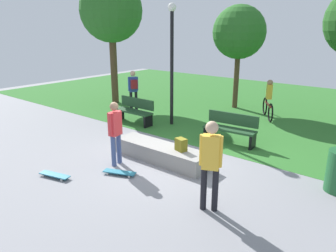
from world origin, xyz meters
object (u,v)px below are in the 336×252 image
Objects in this scene: tree_broad_elm at (239,33)px; cyclist_on_bicycle at (268,102)px; backpack_on_ledge at (181,145)px; skater_watching at (211,159)px; tree_young_birch at (111,11)px; park_bench_near_path at (230,128)px; skateboard_spare at (55,175)px; skater_performing_trick at (115,129)px; skateboard_by_ledge at (119,172)px; pedestrian_with_backpack at (133,87)px; lamp_post at (172,53)px; park_bench_center_lawn at (135,110)px; concrete_ledge at (161,153)px.

cyclist_on_bicycle is (1.77, -0.70, -2.55)m from tree_broad_elm.
backpack_on_ledge is 2.12m from skater_watching.
skater_watching reaches higher than backpack_on_ledge.
tree_young_birch is at bearing -151.44° from tree_broad_elm.
cyclist_on_bicycle reaches higher than park_bench_near_path.
skater_performing_trick is at bearing 68.11° from skateboard_spare.
tree_broad_elm is (-1.02, 7.83, 3.11)m from skateboard_by_ledge.
tree_young_birch is 3.24× the size of pedestrian_with_backpack.
skater_performing_trick reaches higher than skateboard_spare.
backpack_on_ledge is at bearing -93.48° from park_bench_near_path.
lamp_post is at bearing 111.56° from skateboard_by_ledge.
pedestrian_with_backpack reaches higher than backpack_on_ledge.
park_bench_center_lawn is at bearing -13.46° from backpack_on_ledge.
skater_watching is at bearing 16.99° from skateboard_spare.
tree_broad_elm is 2.55× the size of pedestrian_with_backpack.
lamp_post is 2.67× the size of cyclist_on_bicycle.
tree_broad_elm is at bearing 28.56° from tree_young_birch.
skateboard_by_ledge is at bearing 72.83° from backpack_on_ledge.
lamp_post reaches higher than skateboard_spare.
lamp_post reaches higher than skater_performing_trick.
pedestrian_with_backpack is at bearing 117.64° from skateboard_spare.
skater_performing_trick reaches higher than concrete_ledge.
pedestrian_with_backpack is (-6.53, 4.58, -0.05)m from skater_watching.
skateboard_by_ledge is 8.49m from tree_broad_elm.
park_bench_center_lawn is at bearing 129.59° from skateboard_by_ledge.
backpack_on_ledge is at bearing 34.41° from skater_performing_trick.
skater_performing_trick is 1.79m from skateboard_spare.
backpack_on_ledge is at bearing -89.01° from cyclist_on_bicycle.
lamp_post is 2.47× the size of pedestrian_with_backpack.
skateboard_by_ledge is at bearing -105.31° from park_bench_near_path.
park_bench_center_lawn is at bearing -175.60° from park_bench_near_path.
pedestrian_with_backpack is 1.08× the size of cyclist_on_bicycle.
tree_young_birch reaches higher than skateboard_spare.
skater_performing_trick is 0.30× the size of tree_young_birch.
concrete_ledge is 5.45m from pedestrian_with_backpack.
park_bench_near_path is 7.88m from tree_young_birch.
skateboard_spare is 0.49× the size of pedestrian_with_backpack.
tree_broad_elm is at bearing 93.90° from skater_performing_trick.
tree_broad_elm is at bearing 46.68° from pedestrian_with_backpack.
tree_broad_elm is 2.76× the size of cyclist_on_bicycle.
tree_young_birch is 3.58m from pedestrian_with_backpack.
skater_performing_trick is 0.98× the size of pedestrian_with_backpack.
backpack_on_ledge is 5.82m from cyclist_on_bicycle.
lamp_post reaches higher than skater_watching.
tree_broad_elm is 1.03× the size of lamp_post.
skateboard_by_ledge is 0.51× the size of park_bench_center_lawn.
skater_watching is at bearing -28.93° from concrete_ledge.
concrete_ledge is at bearing 151.07° from skater_watching.
tree_broad_elm reaches higher than skateboard_by_ledge.
park_bench_near_path reaches higher than backpack_on_ledge.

